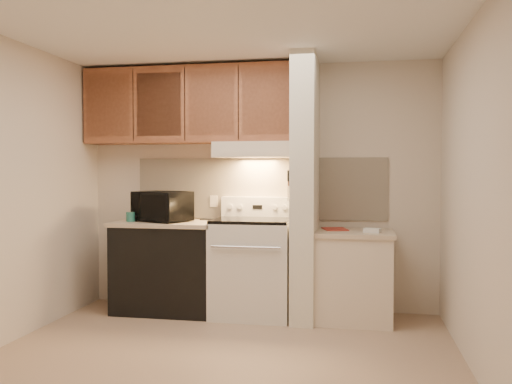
# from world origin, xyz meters

# --- Properties ---
(floor) EXTENTS (3.60, 3.60, 0.00)m
(floor) POSITION_xyz_m (0.00, 0.00, 0.00)
(floor) COLOR tan
(floor) RESTS_ON ground
(ceiling) EXTENTS (3.60, 3.60, 0.00)m
(ceiling) POSITION_xyz_m (0.00, 0.00, 2.50)
(ceiling) COLOR white
(ceiling) RESTS_ON wall_back
(wall_back) EXTENTS (3.60, 2.50, 0.02)m
(wall_back) POSITION_xyz_m (0.00, 1.50, 1.25)
(wall_back) COLOR beige
(wall_back) RESTS_ON floor
(wall_left) EXTENTS (0.02, 3.00, 2.50)m
(wall_left) POSITION_xyz_m (-1.80, 0.00, 1.25)
(wall_left) COLOR beige
(wall_left) RESTS_ON floor
(wall_right) EXTENTS (0.02, 3.00, 2.50)m
(wall_right) POSITION_xyz_m (1.80, 0.00, 1.25)
(wall_right) COLOR beige
(wall_right) RESTS_ON floor
(backsplash) EXTENTS (2.60, 0.02, 0.63)m
(backsplash) POSITION_xyz_m (0.00, 1.49, 1.24)
(backsplash) COLOR #FFECCF
(backsplash) RESTS_ON wall_back
(range_body) EXTENTS (0.76, 0.65, 0.92)m
(range_body) POSITION_xyz_m (0.00, 1.16, 0.46)
(range_body) COLOR silver
(range_body) RESTS_ON floor
(oven_window) EXTENTS (0.50, 0.01, 0.30)m
(oven_window) POSITION_xyz_m (0.00, 0.84, 0.50)
(oven_window) COLOR black
(oven_window) RESTS_ON range_body
(oven_handle) EXTENTS (0.65, 0.02, 0.02)m
(oven_handle) POSITION_xyz_m (0.00, 0.80, 0.72)
(oven_handle) COLOR silver
(oven_handle) RESTS_ON range_body
(cooktop) EXTENTS (0.74, 0.64, 0.03)m
(cooktop) POSITION_xyz_m (0.00, 1.16, 0.94)
(cooktop) COLOR black
(cooktop) RESTS_ON range_body
(range_backguard) EXTENTS (0.76, 0.08, 0.20)m
(range_backguard) POSITION_xyz_m (0.00, 1.44, 1.05)
(range_backguard) COLOR silver
(range_backguard) RESTS_ON range_body
(range_display) EXTENTS (0.10, 0.01, 0.04)m
(range_display) POSITION_xyz_m (0.00, 1.40, 1.05)
(range_display) COLOR black
(range_display) RESTS_ON range_backguard
(range_knob_left_outer) EXTENTS (0.05, 0.02, 0.05)m
(range_knob_left_outer) POSITION_xyz_m (-0.28, 1.40, 1.05)
(range_knob_left_outer) COLOR silver
(range_knob_left_outer) RESTS_ON range_backguard
(range_knob_left_inner) EXTENTS (0.05, 0.02, 0.05)m
(range_knob_left_inner) POSITION_xyz_m (-0.18, 1.40, 1.05)
(range_knob_left_inner) COLOR silver
(range_knob_left_inner) RESTS_ON range_backguard
(range_knob_right_inner) EXTENTS (0.05, 0.02, 0.05)m
(range_knob_right_inner) POSITION_xyz_m (0.18, 1.40, 1.05)
(range_knob_right_inner) COLOR silver
(range_knob_right_inner) RESTS_ON range_backguard
(range_knob_right_outer) EXTENTS (0.05, 0.02, 0.05)m
(range_knob_right_outer) POSITION_xyz_m (0.28, 1.40, 1.05)
(range_knob_right_outer) COLOR silver
(range_knob_right_outer) RESTS_ON range_backguard
(dishwasher_front) EXTENTS (1.00, 0.63, 0.87)m
(dishwasher_front) POSITION_xyz_m (-0.88, 1.17, 0.43)
(dishwasher_front) COLOR black
(dishwasher_front) RESTS_ON floor
(left_countertop) EXTENTS (1.04, 0.67, 0.04)m
(left_countertop) POSITION_xyz_m (-0.88, 1.17, 0.89)
(left_countertop) COLOR beige
(left_countertop) RESTS_ON dishwasher_front
(spoon_rest) EXTENTS (0.24, 0.12, 0.02)m
(spoon_rest) POSITION_xyz_m (-0.48, 1.36, 0.92)
(spoon_rest) COLOR black
(spoon_rest) RESTS_ON left_countertop
(teal_jar) EXTENTS (0.11, 0.11, 0.10)m
(teal_jar) POSITION_xyz_m (-1.23, 1.06, 0.96)
(teal_jar) COLOR #276E60
(teal_jar) RESTS_ON left_countertop
(outlet) EXTENTS (0.08, 0.01, 0.12)m
(outlet) POSITION_xyz_m (-0.48, 1.48, 1.10)
(outlet) COLOR beige
(outlet) RESTS_ON backsplash
(microwave) EXTENTS (0.65, 0.56, 0.30)m
(microwave) POSITION_xyz_m (-0.93, 1.15, 1.06)
(microwave) COLOR black
(microwave) RESTS_ON left_countertop
(partition_pillar) EXTENTS (0.22, 0.70, 2.50)m
(partition_pillar) POSITION_xyz_m (0.51, 1.15, 1.25)
(partition_pillar) COLOR silver
(partition_pillar) RESTS_ON floor
(pillar_trim) EXTENTS (0.01, 0.70, 0.04)m
(pillar_trim) POSITION_xyz_m (0.39, 1.15, 1.30)
(pillar_trim) COLOR #975638
(pillar_trim) RESTS_ON partition_pillar
(knife_strip) EXTENTS (0.02, 0.42, 0.04)m
(knife_strip) POSITION_xyz_m (0.39, 1.10, 1.32)
(knife_strip) COLOR black
(knife_strip) RESTS_ON partition_pillar
(knife_blade_a) EXTENTS (0.01, 0.03, 0.16)m
(knife_blade_a) POSITION_xyz_m (0.38, 0.93, 1.22)
(knife_blade_a) COLOR silver
(knife_blade_a) RESTS_ON knife_strip
(knife_handle_a) EXTENTS (0.02, 0.02, 0.10)m
(knife_handle_a) POSITION_xyz_m (0.38, 0.93, 1.37)
(knife_handle_a) COLOR black
(knife_handle_a) RESTS_ON knife_strip
(knife_blade_b) EXTENTS (0.01, 0.04, 0.18)m
(knife_blade_b) POSITION_xyz_m (0.38, 1.03, 1.21)
(knife_blade_b) COLOR silver
(knife_blade_b) RESTS_ON knife_strip
(knife_handle_b) EXTENTS (0.02, 0.02, 0.10)m
(knife_handle_b) POSITION_xyz_m (0.38, 1.03, 1.37)
(knife_handle_b) COLOR black
(knife_handle_b) RESTS_ON knife_strip
(knife_blade_c) EXTENTS (0.01, 0.04, 0.20)m
(knife_blade_c) POSITION_xyz_m (0.38, 1.10, 1.20)
(knife_blade_c) COLOR silver
(knife_blade_c) RESTS_ON knife_strip
(knife_handle_c) EXTENTS (0.02, 0.02, 0.10)m
(knife_handle_c) POSITION_xyz_m (0.38, 1.10, 1.37)
(knife_handle_c) COLOR black
(knife_handle_c) RESTS_ON knife_strip
(knife_blade_d) EXTENTS (0.01, 0.04, 0.16)m
(knife_blade_d) POSITION_xyz_m (0.38, 1.19, 1.22)
(knife_blade_d) COLOR silver
(knife_blade_d) RESTS_ON knife_strip
(knife_handle_d) EXTENTS (0.02, 0.02, 0.10)m
(knife_handle_d) POSITION_xyz_m (0.38, 1.19, 1.37)
(knife_handle_d) COLOR black
(knife_handle_d) RESTS_ON knife_strip
(knife_blade_e) EXTENTS (0.01, 0.04, 0.18)m
(knife_blade_e) POSITION_xyz_m (0.38, 1.26, 1.21)
(knife_blade_e) COLOR silver
(knife_blade_e) RESTS_ON knife_strip
(knife_handle_e) EXTENTS (0.02, 0.02, 0.10)m
(knife_handle_e) POSITION_xyz_m (0.38, 1.27, 1.37)
(knife_handle_e) COLOR black
(knife_handle_e) RESTS_ON knife_strip
(oven_mitt) EXTENTS (0.03, 0.11, 0.27)m
(oven_mitt) POSITION_xyz_m (0.38, 1.32, 1.19)
(oven_mitt) COLOR slate
(oven_mitt) RESTS_ON partition_pillar
(right_cab_base) EXTENTS (0.70, 0.60, 0.81)m
(right_cab_base) POSITION_xyz_m (0.97, 1.15, 0.40)
(right_cab_base) COLOR beige
(right_cab_base) RESTS_ON floor
(right_countertop) EXTENTS (0.74, 0.64, 0.04)m
(right_countertop) POSITION_xyz_m (0.97, 1.15, 0.83)
(right_countertop) COLOR beige
(right_countertop) RESTS_ON right_cab_base
(red_folder) EXTENTS (0.28, 0.34, 0.01)m
(red_folder) POSITION_xyz_m (0.79, 1.25, 0.85)
(red_folder) COLOR #A43328
(red_folder) RESTS_ON right_countertop
(white_box) EXTENTS (0.17, 0.13, 0.04)m
(white_box) POSITION_xyz_m (1.14, 1.05, 0.87)
(white_box) COLOR white
(white_box) RESTS_ON right_countertop
(range_hood) EXTENTS (0.78, 0.44, 0.15)m
(range_hood) POSITION_xyz_m (0.00, 1.28, 1.62)
(range_hood) COLOR beige
(range_hood) RESTS_ON upper_cabinets
(hood_lip) EXTENTS (0.78, 0.04, 0.06)m
(hood_lip) POSITION_xyz_m (0.00, 1.07, 1.58)
(hood_lip) COLOR beige
(hood_lip) RESTS_ON range_hood
(upper_cabinets) EXTENTS (2.18, 0.33, 0.77)m
(upper_cabinets) POSITION_xyz_m (-0.69, 1.32, 2.08)
(upper_cabinets) COLOR #975638
(upper_cabinets) RESTS_ON wall_back
(cab_door_a) EXTENTS (0.46, 0.01, 0.63)m
(cab_door_a) POSITION_xyz_m (-1.51, 1.17, 2.08)
(cab_door_a) COLOR #975638
(cab_door_a) RESTS_ON upper_cabinets
(cab_gap_a) EXTENTS (0.01, 0.01, 0.73)m
(cab_gap_a) POSITION_xyz_m (-1.23, 1.16, 2.08)
(cab_gap_a) COLOR black
(cab_gap_a) RESTS_ON upper_cabinets
(cab_door_b) EXTENTS (0.46, 0.01, 0.63)m
(cab_door_b) POSITION_xyz_m (-0.96, 1.17, 2.08)
(cab_door_b) COLOR #975638
(cab_door_b) RESTS_ON upper_cabinets
(cab_gap_b) EXTENTS (0.01, 0.01, 0.73)m
(cab_gap_b) POSITION_xyz_m (-0.69, 1.16, 2.08)
(cab_gap_b) COLOR black
(cab_gap_b) RESTS_ON upper_cabinets
(cab_door_c) EXTENTS (0.46, 0.01, 0.63)m
(cab_door_c) POSITION_xyz_m (-0.42, 1.17, 2.08)
(cab_door_c) COLOR #975638
(cab_door_c) RESTS_ON upper_cabinets
(cab_gap_c) EXTENTS (0.01, 0.01, 0.73)m
(cab_gap_c) POSITION_xyz_m (-0.14, 1.16, 2.08)
(cab_gap_c) COLOR black
(cab_gap_c) RESTS_ON upper_cabinets
(cab_door_d) EXTENTS (0.46, 0.01, 0.63)m
(cab_door_d) POSITION_xyz_m (0.13, 1.17, 2.08)
(cab_door_d) COLOR #975638
(cab_door_d) RESTS_ON upper_cabinets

